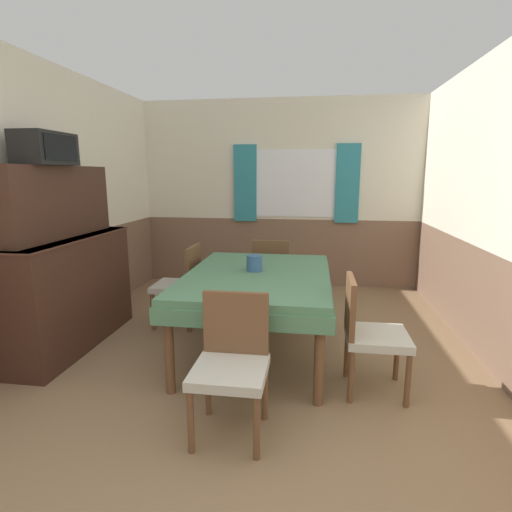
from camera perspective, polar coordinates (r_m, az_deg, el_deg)
name	(u,v)px	position (r m, az deg, el deg)	size (l,w,h in m)	color
wall_back	(280,194)	(5.73, 3.42, 8.88)	(4.28, 0.10, 2.60)	silver
wall_left	(52,204)	(4.28, -27.14, 6.60)	(0.05, 4.79, 2.60)	silver
wall_right	(496,209)	(3.79, 31.11, 5.73)	(0.05, 4.79, 2.60)	silver
dining_table	(258,284)	(3.51, 0.26, -4.02)	(1.26, 1.76, 0.73)	#4C7A56
chair_head_window	(271,272)	(4.64, 2.22, -2.23)	(0.44, 0.44, 0.86)	brown
chair_head_near	(232,359)	(2.52, -3.47, -14.50)	(0.44, 0.44, 0.86)	brown
chair_left_far	(182,282)	(4.26, -10.58, -3.67)	(0.44, 0.44, 0.86)	brown
chair_right_near	(368,330)	(3.05, 15.73, -10.18)	(0.44, 0.44, 0.86)	brown
sideboard	(67,272)	(4.02, -25.40, -2.02)	(0.46, 1.51, 1.65)	#3D2319
tv	(45,149)	(3.80, -27.86, 13.41)	(0.29, 0.52, 0.27)	black
vase	(254,263)	(3.55, -0.24, -1.02)	(0.14, 0.14, 0.14)	#335684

